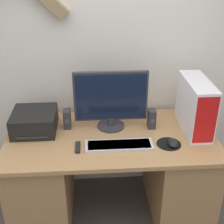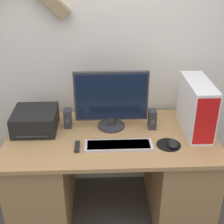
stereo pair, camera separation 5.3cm
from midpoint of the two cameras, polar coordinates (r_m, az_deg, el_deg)
name	(u,v)px [view 2 (the right image)]	position (r m, az deg, el deg)	size (l,w,h in m)	color
wall_back	(109,30)	(2.40, 0.14, 14.70)	(6.40, 0.13, 2.86)	silver
desk	(111,174)	(2.43, 0.51, -11.26)	(1.49, 0.77, 0.72)	tan
monitor	(111,99)	(2.24, 0.54, 2.35)	(0.53, 0.20, 0.43)	#333338
keyboard	(119,145)	(2.11, 1.94, -6.09)	(0.46, 0.14, 0.02)	silver
mousepad	(169,145)	(2.17, 11.00, -5.91)	(0.17, 0.17, 0.00)	black
mouse	(173,144)	(2.14, 11.71, -5.74)	(0.07, 0.10, 0.04)	black
computer_tower	(196,107)	(2.29, 15.82, 0.89)	(0.16, 0.45, 0.38)	white
printer	(35,120)	(2.33, -13.21, -1.50)	(0.31, 0.32, 0.15)	black
speaker_left	(68,118)	(2.32, -7.44, -1.15)	(0.05, 0.08, 0.14)	#2D2D33
speaker_right	(152,119)	(2.31, 8.00, -1.33)	(0.05, 0.08, 0.14)	#2D2D33
remote_control	(77,147)	(2.11, -5.66, -6.33)	(0.03, 0.12, 0.02)	black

